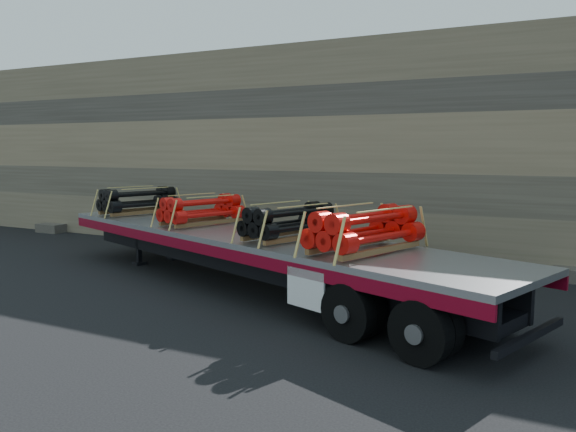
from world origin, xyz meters
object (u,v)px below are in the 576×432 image
bundle_front (138,201)px  bundle_rear (365,231)px  bundle_midfront (202,210)px  bundle_midrear (290,222)px  trailer (251,261)px

bundle_front → bundle_rear: (8.82, -3.17, 0.03)m
bundle_midfront → bundle_rear: size_ratio=0.89×
bundle_midfront → bundle_midrear: bearing=0.0°
bundle_front → bundle_rear: 9.37m
bundle_front → bundle_midfront: size_ratio=1.05×
bundle_midfront → bundle_front: bearing=180.0°
bundle_midrear → bundle_rear: 2.24m
trailer → bundle_midrear: bundle_midrear is taller
trailer → bundle_rear: (3.45, -1.24, 1.16)m
trailer → bundle_front: size_ratio=6.14×
trailer → bundle_front: (-5.36, 1.93, 1.13)m
trailer → bundle_front: bundle_front is taller
bundle_midrear → bundle_front: bearing=180.0°
bundle_midfront → bundle_midrear: 3.56m
trailer → bundle_midrear: size_ratio=6.39×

